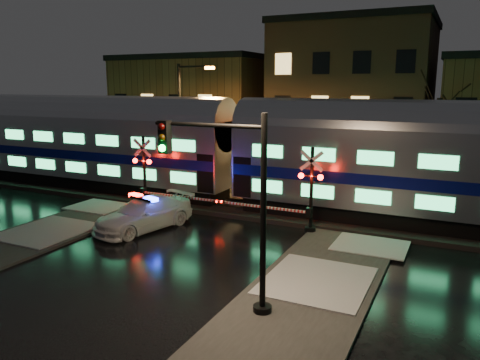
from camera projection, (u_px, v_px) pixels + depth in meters
name	position (u px, v px, depth m)	size (l,w,h in m)	color
ground	(200.00, 234.00, 21.73)	(120.00, 120.00, 0.00)	black
ballast	(245.00, 207.00, 26.12)	(90.00, 4.20, 0.24)	black
sidewalk_right	(287.00, 321.00, 13.66)	(4.00, 20.00, 0.12)	#2D2D2D
building_left	(199.00, 109.00, 45.77)	(14.00, 10.00, 9.00)	#543820
building_mid	(354.00, 98.00, 39.59)	(12.00, 11.00, 11.50)	brown
train	(236.00, 148.00, 25.71)	(51.00, 3.12, 5.92)	black
police_car	(144.00, 214.00, 22.39)	(3.29, 5.51, 1.66)	white
crossing_signal_right	(303.00, 198.00, 21.64)	(5.73, 0.65, 4.06)	black
crossing_signal_left	(149.00, 181.00, 25.34)	(5.81, 0.66, 4.12)	black
traffic_light	(233.00, 209.00, 13.86)	(3.92, 0.70, 6.07)	black
streetlight	(183.00, 116.00, 31.49)	(2.74, 0.29, 8.19)	black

